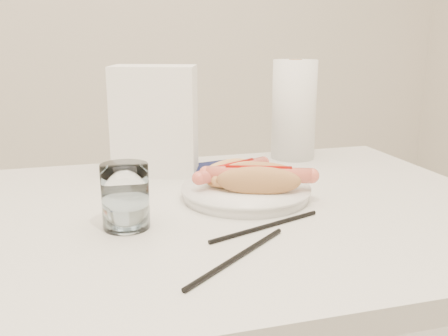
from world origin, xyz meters
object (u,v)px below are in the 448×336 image
object	(u,v)px
water_glass	(125,196)
napkin_box	(155,121)
table	(193,240)
paper_towel_roll	(294,110)
hotdog_right	(259,179)
hotdog_left	(233,174)
plate	(246,193)

from	to	relation	value
water_glass	napkin_box	xyz separation A→B (m)	(0.10, 0.33, 0.07)
table	water_glass	size ratio (longest dim) A/B	11.08
napkin_box	water_glass	bearing A→B (deg)	-87.87
table	paper_towel_roll	bearing A→B (deg)	43.93
hotdog_right	napkin_box	world-z (taller)	napkin_box
hotdog_left	water_glass	xyz separation A→B (m)	(-0.22, -0.13, 0.01)
hotdog_right	water_glass	size ratio (longest dim) A/B	1.82
plate	paper_towel_roll	world-z (taller)	paper_towel_roll
hotdog_right	paper_towel_roll	bearing A→B (deg)	77.01
water_glass	napkin_box	bearing A→B (deg)	73.14
water_glass	hotdog_left	bearing A→B (deg)	29.46
hotdog_right	table	bearing A→B (deg)	-155.54
plate	napkin_box	bearing A→B (deg)	121.15
hotdog_right	paper_towel_roll	world-z (taller)	paper_towel_roll
hotdog_right	paper_towel_roll	distance (m)	0.39
napkin_box	paper_towel_roll	world-z (taller)	paper_towel_roll
hotdog_left	napkin_box	distance (m)	0.25
hotdog_right	paper_towel_roll	xyz separation A→B (m)	(0.21, 0.32, 0.08)
paper_towel_roll	hotdog_right	bearing A→B (deg)	-123.20
table	paper_towel_roll	xyz separation A→B (m)	(0.34, 0.33, 0.18)
water_glass	table	bearing A→B (deg)	24.30
paper_towel_roll	plate	bearing A→B (deg)	-127.71
plate	paper_towel_roll	distance (m)	0.38
water_glass	napkin_box	world-z (taller)	napkin_box
hotdog_right	plate	bearing A→B (deg)	140.47
plate	hotdog_left	world-z (taller)	hotdog_left
table	hotdog_left	distance (m)	0.16
plate	water_glass	bearing A→B (deg)	-158.68
table	hotdog_right	xyz separation A→B (m)	(0.13, 0.01, 0.11)
water_glass	napkin_box	size ratio (longest dim) A/B	0.44
table	hotdog_left	xyz separation A→B (m)	(0.10, 0.07, 0.10)
water_glass	paper_towel_roll	size ratio (longest dim) A/B	0.43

